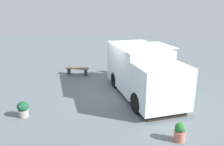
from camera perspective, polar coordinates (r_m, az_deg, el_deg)
ground_plane at (r=11.52m, az=2.91°, el=-4.91°), size 40.00×40.00×0.00m
food_truck at (r=10.87m, az=7.91°, el=0.08°), size 4.47×5.71×2.39m
person_customer at (r=14.58m, az=0.53°, el=1.28°), size 0.62×0.78×0.83m
planter_flowering_near at (r=9.62m, az=-22.25°, el=-8.68°), size 0.45×0.45×0.64m
planter_flowering_far at (r=7.81m, az=17.33°, el=-14.55°), size 0.40×0.40×0.65m
plaza_bench at (r=14.31m, az=-9.07°, el=0.89°), size 1.51×0.47×0.49m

